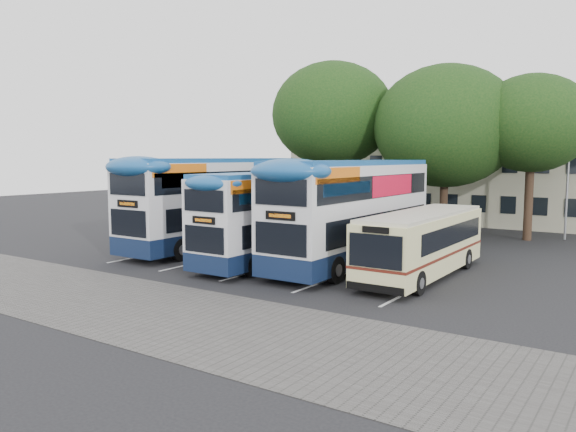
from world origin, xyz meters
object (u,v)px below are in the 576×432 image
(tree_left, at_px, (333,114))
(bus_dd_mid, at_px, (278,213))
(bus_single, at_px, (423,240))
(lamp_post, at_px, (569,155))
(bus_dd_right, at_px, (353,208))
(tree_right, at_px, (532,124))
(tree_mid, at_px, (446,126))
(bus_dd_left, at_px, (214,199))

(tree_left, xyz_separation_m, bus_dd_mid, (4.07, -12.33, -5.54))
(tree_left, bearing_deg, bus_single, -46.82)
(lamp_post, distance_m, bus_dd_right, 16.16)
(tree_left, bearing_deg, tree_right, 8.02)
(tree_right, xyz_separation_m, bus_single, (-1.47, -13.48, -5.40))
(tree_mid, xyz_separation_m, bus_single, (3.42, -12.68, -5.35))
(lamp_post, relative_size, tree_mid, 0.84)
(lamp_post, bearing_deg, tree_mid, -160.70)
(bus_dd_mid, bearing_deg, bus_single, 5.00)
(tree_mid, bearing_deg, bus_dd_right, -91.04)
(lamp_post, distance_m, bus_single, 15.80)
(tree_left, height_order, bus_dd_right, tree_left)
(tree_left, xyz_separation_m, tree_right, (12.48, 1.76, -0.95))
(bus_dd_mid, distance_m, bus_single, 7.01)
(bus_dd_right, bearing_deg, lamp_post, 64.20)
(lamp_post, height_order, tree_right, tree_right)
(tree_right, bearing_deg, bus_dd_mid, -120.83)
(tree_mid, relative_size, bus_dd_mid, 1.05)
(lamp_post, relative_size, tree_right, 0.92)
(tree_right, height_order, bus_dd_right, tree_right)
(bus_dd_left, height_order, bus_single, bus_dd_left)
(tree_right, distance_m, bus_single, 14.60)
(bus_dd_left, xyz_separation_m, bus_dd_mid, (5.26, -1.39, -0.35))
(lamp_post, height_order, bus_dd_right, lamp_post)
(tree_right, xyz_separation_m, bus_dd_mid, (-8.41, -14.09, -4.59))
(bus_dd_left, distance_m, bus_dd_mid, 5.46)
(lamp_post, relative_size, bus_dd_left, 0.77)
(bus_dd_mid, relative_size, bus_dd_right, 0.89)
(tree_mid, xyz_separation_m, bus_dd_left, (-8.78, -11.89, -4.19))
(lamp_post, xyz_separation_m, tree_mid, (-6.73, -2.36, 1.81))
(bus_dd_mid, bearing_deg, tree_left, 108.24)
(bus_dd_right, relative_size, bus_single, 1.27)
(lamp_post, height_order, tree_left, tree_left)
(tree_left, bearing_deg, tree_mid, 7.16)
(lamp_post, xyz_separation_m, tree_left, (-14.32, -3.31, 2.81))
(lamp_post, xyz_separation_m, bus_dd_right, (-6.95, -14.38, -2.42))
(lamp_post, xyz_separation_m, bus_single, (-3.31, -15.04, -3.54))
(bus_single, bearing_deg, tree_right, 83.77)
(bus_dd_right, bearing_deg, tree_left, 123.64)
(bus_dd_mid, bearing_deg, lamp_post, 56.76)
(lamp_post, bearing_deg, tree_right, -139.89)
(bus_dd_left, relative_size, bus_dd_right, 1.02)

